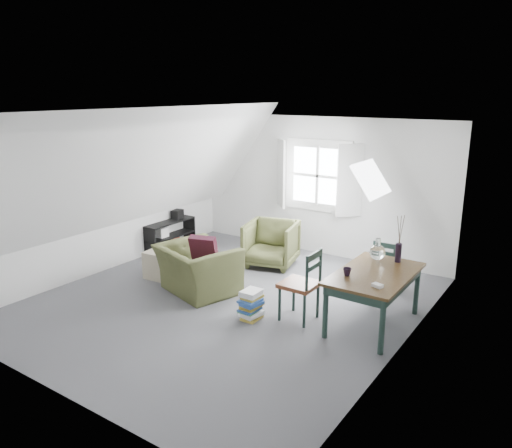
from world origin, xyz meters
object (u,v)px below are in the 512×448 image
Objects in this scene: dining_table at (375,279)px; magazine_stack at (251,305)px; armchair_far at (271,265)px; ottoman at (172,263)px; media_shelf at (168,237)px; dining_chair_far at (386,265)px; dining_chair_near at (302,284)px; armchair_near at (198,292)px.

dining_table is 3.69× the size of magazine_stack.
armchair_far is 1.28× the size of ottoman.
ottoman is 0.46× the size of dining_table.
magazine_stack is (0.91, -1.93, 0.20)m from armchair_far.
media_shelf is at bearing 166.32° from dining_table.
dining_chair_near is (-0.58, -1.53, 0.08)m from dining_chair_far.
armchair_near is 0.86m from ottoman.
dining_chair_far reaches higher than magazine_stack.
media_shelf is at bearing 19.54° from dining_chair_far.
armchair_far is at bearing -152.77° from dining_chair_near.
dining_chair_far reaches higher than dining_table.
dining_table is 0.93m from dining_chair_near.
dining_chair_far is (2.06, -0.05, 0.42)m from armchair_far.
dining_table is (2.58, 0.42, 0.63)m from armchair_near.
dining_chair_near is at bearing -4.86° from ottoman.
armchair_near is at bearing -31.90° from media_shelf.
dining_chair_far reaches higher than armchair_far.
armchair_far reaches higher than armchair_near.
dining_chair_far is at bearing 58.66° from magazine_stack.
armchair_far is at bearing 52.28° from ottoman.
dining_chair_far is (-0.26, 1.15, -0.20)m from dining_table.
ottoman is 0.82× the size of dining_chair_far.
dining_chair_near reaches higher than dining_chair_far.
armchair_far is 0.59× the size of dining_table.
armchair_near is at bearing 48.93° from dining_chair_far.
dining_table is at bearing 117.44° from dining_chair_far.
dining_chair_near is 2.48× the size of magazine_stack.
dining_table is (2.32, -1.20, 0.63)m from armchair_far.
media_shelf is 3.37m from magazine_stack.
media_shelf is 2.79× the size of magazine_stack.
dining_table is at bearing 27.32° from magazine_stack.
dining_chair_near is (1.48, -1.58, 0.51)m from armchair_far.
armchair_near is 1.01× the size of media_shelf.
armchair_near is at bearing -113.78° from armchair_far.
ottoman is at bearing -41.26° from media_shelf.
armchair_far is 2.22m from dining_chair_near.
ottoman is at bearing 164.00° from magazine_stack.
magazine_stack is at bearing -74.13° from dining_chair_near.
dining_chair_far reaches higher than media_shelf.
dining_chair_near is at bearing -161.50° from armchair_near.
dining_table is 1.78× the size of dining_chair_far.
media_shelf is (-3.55, 1.19, -0.25)m from dining_chair_near.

